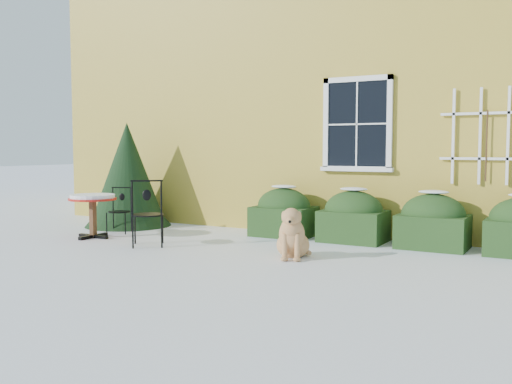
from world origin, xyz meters
The scene contains 8 objects.
ground centered at (0.00, 0.00, 0.00)m, with size 80.00×80.00×0.00m, color white.
house centered at (0.00, 7.00, 3.22)m, with size 12.40×8.40×6.40m.
hedge_row centered at (1.65, 2.55, 0.40)m, with size 4.95×0.80×0.91m.
evergreen_shrub centered at (-3.64, 2.21, 0.84)m, with size 1.72×1.72×2.08m.
bistro_table centered at (-3.10, 0.71, 0.63)m, with size 0.82×0.82×0.76m.
patio_chair_near centered at (-1.70, 0.51, 0.54)m, with size 0.66×0.66×1.07m.
patio_chair_far centered at (-3.13, 1.41, 0.42)m, with size 0.49×0.49×0.84m.
dog centered at (0.75, 0.72, 0.30)m, with size 0.63×0.84×0.76m.
Camera 1 is at (4.20, -6.50, 1.55)m, focal length 40.00 mm.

